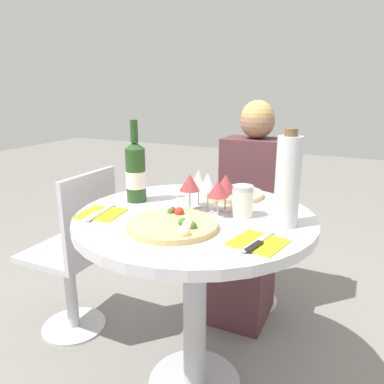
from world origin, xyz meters
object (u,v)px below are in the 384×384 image
(seated_diner, at_px, (249,222))
(chair_empty_side, at_px, (76,256))
(pizza_large, at_px, (174,225))
(chair_behind_diner, at_px, (255,231))
(tall_carafe, at_px, (288,181))
(dining_table, at_px, (195,251))
(wine_bottle, at_px, (136,172))

(seated_diner, relative_size, chair_empty_side, 1.37)
(chair_empty_side, height_order, pizza_large, chair_empty_side)
(chair_behind_diner, height_order, tall_carafe, tall_carafe)
(dining_table, distance_m, wine_bottle, 0.40)
(dining_table, bearing_deg, pizza_large, -90.84)
(wine_bottle, bearing_deg, dining_table, -9.32)
(seated_diner, relative_size, tall_carafe, 3.55)
(pizza_large, height_order, wine_bottle, wine_bottle)
(chair_behind_diner, distance_m, wine_bottle, 0.94)
(dining_table, distance_m, pizza_large, 0.23)
(dining_table, xyz_separation_m, pizza_large, (-0.00, -0.16, 0.16))
(chair_behind_diner, height_order, wine_bottle, wine_bottle)
(seated_diner, bearing_deg, chair_behind_diner, -90.00)
(wine_bottle, height_order, tall_carafe, wine_bottle)
(chair_empty_side, bearing_deg, tall_carafe, -93.68)
(chair_empty_side, xyz_separation_m, tall_carafe, (1.02, -0.07, 0.51))
(tall_carafe, bearing_deg, seated_diner, 116.11)
(chair_behind_diner, height_order, seated_diner, seated_diner)
(tall_carafe, bearing_deg, wine_bottle, 178.07)
(chair_behind_diner, relative_size, seated_diner, 0.73)
(seated_diner, xyz_separation_m, chair_empty_side, (-0.71, -0.57, -0.10))
(dining_table, bearing_deg, chair_behind_diner, 88.91)
(chair_behind_diner, bearing_deg, pizza_large, 88.96)
(chair_empty_side, distance_m, tall_carafe, 1.14)
(dining_table, relative_size, seated_diner, 0.76)
(chair_empty_side, bearing_deg, wine_bottle, -96.32)
(pizza_large, distance_m, tall_carafe, 0.41)
(wine_bottle, bearing_deg, chair_empty_side, 173.68)
(wine_bottle, bearing_deg, seated_diner, 63.78)
(pizza_large, bearing_deg, dining_table, 89.16)
(pizza_large, bearing_deg, tall_carafe, 29.87)
(dining_table, height_order, chair_empty_side, chair_empty_side)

